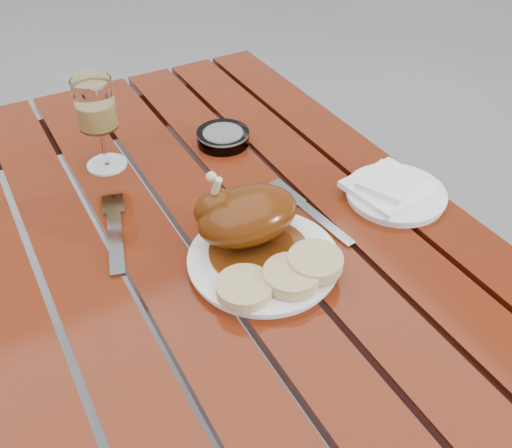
{
  "coord_description": "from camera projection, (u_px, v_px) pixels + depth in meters",
  "views": [
    {
      "loc": [
        -0.3,
        -0.7,
        1.37
      ],
      "look_at": [
        0.04,
        -0.08,
        0.78
      ],
      "focal_mm": 40.0,
      "sensor_mm": 36.0,
      "label": 1
    }
  ],
  "objects": [
    {
      "name": "ground",
      "position": [
        225.0,
        445.0,
        1.46
      ],
      "size": [
        60.0,
        60.0,
        0.0
      ],
      "primitive_type": "plane",
      "color": "slate",
      "rests_on": "ground"
    },
    {
      "name": "table",
      "position": [
        219.0,
        354.0,
        1.22
      ],
      "size": [
        0.8,
        1.2,
        0.75
      ],
      "primitive_type": "cube",
      "color": "maroon",
      "rests_on": "ground"
    },
    {
      "name": "dinner_plate",
      "position": [
        264.0,
        260.0,
        0.89
      ],
      "size": [
        0.3,
        0.3,
        0.02
      ],
      "primitive_type": "cylinder",
      "rotation": [
        0.0,
        0.0,
        -0.3
      ],
      "color": "white",
      "rests_on": "table"
    },
    {
      "name": "roast_duck",
      "position": [
        244.0,
        216.0,
        0.89
      ],
      "size": [
        0.17,
        0.17,
        0.12
      ],
      "color": "#532409",
      "rests_on": "dinner_plate"
    },
    {
      "name": "bread_dumplings",
      "position": [
        284.0,
        275.0,
        0.84
      ],
      "size": [
        0.2,
        0.1,
        0.03
      ],
      "color": "tan",
      "rests_on": "dinner_plate"
    },
    {
      "name": "wine_glass",
      "position": [
        99.0,
        125.0,
        1.05
      ],
      "size": [
        0.1,
        0.1,
        0.18
      ],
      "primitive_type": "cylinder",
      "rotation": [
        0.0,
        0.0,
        0.29
      ],
      "color": "tan",
      "rests_on": "table"
    },
    {
      "name": "side_plate",
      "position": [
        396.0,
        194.0,
        1.03
      ],
      "size": [
        0.23,
        0.23,
        0.01
      ],
      "primitive_type": "cylinder",
      "rotation": [
        0.0,
        0.0,
        0.36
      ],
      "color": "white",
      "rests_on": "table"
    },
    {
      "name": "napkin",
      "position": [
        389.0,
        187.0,
        1.02
      ],
      "size": [
        0.15,
        0.14,
        0.01
      ],
      "primitive_type": "cube",
      "rotation": [
        0.0,
        0.0,
        0.14
      ],
      "color": "white",
      "rests_on": "side_plate"
    },
    {
      "name": "ashtray",
      "position": [
        223.0,
        137.0,
        1.16
      ],
      "size": [
        0.14,
        0.14,
        0.03
      ],
      "primitive_type": "cylinder",
      "rotation": [
        0.0,
        0.0,
        -0.39
      ],
      "color": "#B2B7BC",
      "rests_on": "table"
    },
    {
      "name": "fork",
      "position": [
        115.0,
        236.0,
        0.94
      ],
      "size": [
        0.08,
        0.19,
        0.01
      ],
      "primitive_type": "cube",
      "rotation": [
        0.0,
        0.0,
        -0.28
      ],
      "color": "gray",
      "rests_on": "table"
    },
    {
      "name": "knife",
      "position": [
        316.0,
        216.0,
        0.98
      ],
      "size": [
        0.03,
        0.19,
        0.01
      ],
      "primitive_type": "cube",
      "rotation": [
        0.0,
        0.0,
        0.09
      ],
      "color": "gray",
      "rests_on": "table"
    }
  ]
}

